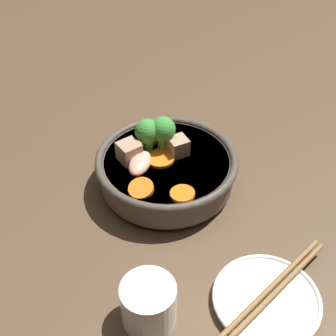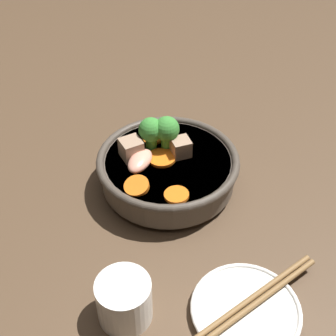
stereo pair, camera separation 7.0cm
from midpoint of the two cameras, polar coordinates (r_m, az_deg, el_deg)
name	(u,v)px [view 2 (the right image)]	position (r m, az deg, el deg)	size (l,w,h in m)	color
ground_plane	(168,185)	(0.73, 2.77, -2.20)	(3.00, 3.00, 0.00)	#4C3826
stirfry_bowl	(167,166)	(0.70, 2.76, 0.12)	(0.21, 0.21, 0.11)	#51473D
side_saucer	(246,310)	(0.59, 12.98, -16.76)	(0.13, 0.13, 0.01)	white
tea_cup	(124,300)	(0.56, -1.65, -15.99)	(0.06, 0.06, 0.06)	white
chopsticks_pair	(247,306)	(0.58, 13.12, -16.26)	(0.17, 0.17, 0.01)	olive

